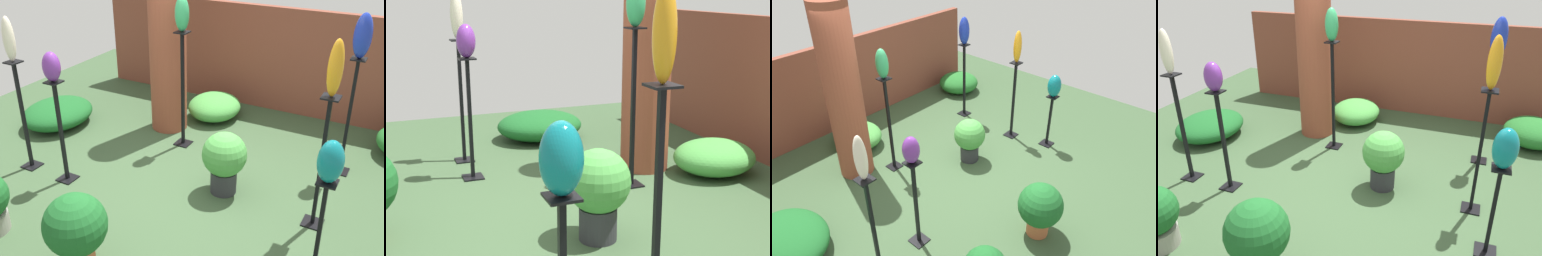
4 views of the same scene
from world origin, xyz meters
The scene contains 19 objects.
ground_plane centered at (0.00, 0.00, 0.00)m, with size 8.00×8.00×0.00m, color #385133.
brick_wall_back centered at (0.00, 2.60, 0.78)m, with size 5.60×0.12×1.57m, color brown.
brick_pillar centered at (-0.94, 1.27, 1.30)m, with size 0.50×0.50×2.60m, color brown.
pedestal_violet centered at (-1.27, -0.49, 0.55)m, with size 0.20×0.20×1.21m.
pedestal_ivory centered at (-1.85, -0.48, 0.61)m, with size 0.20×0.20×1.33m.
pedestal_cobalt centered at (1.49, 1.19, 0.65)m, with size 0.20×0.20×1.41m.
pedestal_jade centered at (-0.50, 0.90, 0.70)m, with size 0.20×0.20×1.52m.
pedestal_teal centered at (1.63, -0.57, 0.41)m, with size 0.20×0.20×0.91m.
pedestal_amber centered at (1.46, 0.05, 0.64)m, with size 0.20×0.20×1.38m.
art_vase_violet centered at (-1.27, -0.49, 1.37)m, with size 0.19×0.18×0.32m, color #6B2D8C.
art_vase_ivory centered at (-1.85, -0.48, 1.58)m, with size 0.12×0.13×0.50m, color beige.
art_vase_cobalt centered at (1.49, 1.19, 1.65)m, with size 0.19×0.18×0.48m, color #192D9E.
art_vase_jade centered at (-0.50, 0.90, 1.73)m, with size 0.17×0.18×0.42m, color #2D9356.
art_vase_teal centered at (1.63, -0.57, 1.10)m, with size 0.21×0.21×0.37m, color #0F727A.
art_vase_amber centered at (1.46, 0.05, 1.63)m, with size 0.13×0.13×0.51m, color orange.
potted_plant_mid_right centered at (0.43, 0.14, 0.42)m, with size 0.49×0.49×0.71m.
potted_plant_front_left centered at (-0.19, -1.51, 0.43)m, with size 0.55×0.55×0.73m.
foliage_bed_east centered at (-2.39, 0.56, 0.18)m, with size 0.91×1.07×0.35m, color #195923.
foliage_bed_center centered at (-0.50, 1.84, 0.18)m, with size 0.76×0.86×0.36m, color #479942.
Camera 1 is at (2.10, -3.69, 2.87)m, focal length 42.00 mm.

